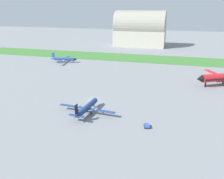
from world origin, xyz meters
name	(u,v)px	position (x,y,z in m)	size (l,w,h in m)	color
ground_plane	(94,100)	(0.00, 0.00, 0.00)	(600.00, 600.00, 0.00)	gray
grass_taxiway_strip	(132,58)	(0.00, 84.26, 0.04)	(360.00, 28.00, 0.08)	#3D7533
airplane_foreground_turboprop	(87,108)	(2.05, -12.72, 2.31)	(21.10, 18.09, 6.32)	navy
airplane_taxiing_turboprop	(64,59)	(-41.37, 57.78, 2.31)	(18.07, 21.04, 6.32)	navy
baggage_cart_near_gate	(147,126)	(23.69, -17.13, 0.57)	(2.32, 2.76, 0.90)	#334FB2
hangar_distant	(140,29)	(-3.74, 139.23, 15.27)	(46.35, 24.91, 31.99)	#B2AD9E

